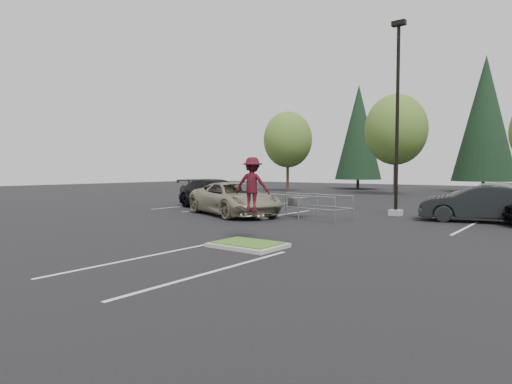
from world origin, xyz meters
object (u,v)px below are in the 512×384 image
Objects in this scene: decid_a at (288,141)px; car_l_black at (214,194)px; light_pole at (397,129)px; conif_a at (358,132)px; cart_corral at (301,202)px; car_far_silver at (492,194)px; decid_b at (396,132)px; skateboarder at (252,185)px; conif_b at (485,118)px; car_l_tan at (234,199)px; car_r_charc at (478,204)px.

decid_a is 22.78m from car_l_black.
conif_a is (-14.50, 28.00, 2.54)m from light_pole.
cart_corral is at bearing -83.32° from car_l_black.
car_far_silver is (17.53, -18.00, -6.31)m from conif_a.
decid_a is 1.40× the size of car_l_black.
decid_b is at bearing -114.74° from car_far_silver.
car_l_black is at bearing -60.13° from skateboarder.
conif_a is at bearing 23.44° from car_l_black.
car_l_black is at bearing -82.59° from conif_a.
light_pole is at bearing -70.65° from decid_b.
conif_a is 25.90m from car_far_silver.
car_l_tan is (-6.50, -33.50, -6.97)m from conif_b.
car_l_tan is at bearing -64.45° from skateboarder.
decid_b is (12.00, 0.50, 0.46)m from decid_a.
skateboarder is (2.37, -7.07, 1.14)m from cart_corral.
conif_b is 6.87× the size of skateboarder.
conif_b reaches higher than decid_a.
cart_corral is at bearing -80.17° from car_r_charc.
car_l_tan is (7.50, -33.00, -6.22)m from conif_a.
car_l_black is (-3.50, 2.22, 0.04)m from car_l_tan.
light_pole reaches higher than decid_b.
car_r_charc is at bearing 32.68° from cart_corral.
skateboarder reaches higher than car_l_tan.
conif_a is at bearing 117.08° from cart_corral.
decid_a is at bearing 49.18° from car_l_tan.
decid_a reaches higher than car_r_charc.
car_l_black is (-7.02, 1.16, 0.15)m from cart_corral.
conif_b is 33.33m from cart_corral.
conif_b is 39.95m from skateboarder.
car_far_silver is at bearing -41.82° from decid_b.
cart_corral is 2.12× the size of skateboarder.
car_far_silver reaches higher than cart_corral.
decid_b is 4.57× the size of skateboarder.
light_pole is 28.69m from conif_b.
cart_corral is (-2.98, -32.43, -7.08)m from conif_b.
conif_b reaches higher than skateboarder.
conif_b is 20.11m from car_far_silver.
car_l_tan is at bearing -155.06° from cart_corral.
car_l_black is (8.01, -20.81, -4.66)m from decid_a.
light_pole is 9.36m from car_l_tan.
conif_a is 2.91× the size of cart_corral.
cart_corral is at bearing -70.96° from conif_a.
conif_b is 34.83m from car_l_tan.
conif_b is 3.24× the size of cart_corral.
skateboarder is (17.40, -29.03, -3.67)m from decid_a.
cart_corral is (-3.48, -3.93, -3.79)m from light_pole.
skateboarder is 12.52m from car_l_black.
light_pole is 11.45m from car_l_black.
car_l_black is 1.23× the size of car_r_charc.
conif_a is at bearing -161.82° from car_r_charc.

